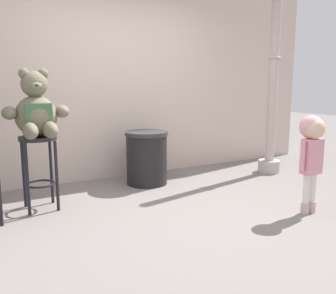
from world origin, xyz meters
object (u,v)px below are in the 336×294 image
teddy_bear (36,112)px  lamppost (272,95)px  child_walking (312,143)px  trash_bin (147,158)px  bar_stool_with_teddy (39,158)px

teddy_bear → lamppost: (3.26, 0.05, 0.13)m
child_walking → trash_bin: bearing=-145.0°
bar_stool_with_teddy → teddy_bear: size_ratio=1.14×
trash_bin → bar_stool_with_teddy: bearing=-166.2°
lamppost → trash_bin: bearing=170.3°
bar_stool_with_teddy → trash_bin: bar_stool_with_teddy is taller
child_walking → lamppost: (0.91, 1.46, 0.43)m
teddy_bear → trash_bin: size_ratio=0.98×
bar_stool_with_teddy → lamppost: bearing=0.4°
bar_stool_with_teddy → trash_bin: 1.45m
bar_stool_with_teddy → child_walking: (2.35, -1.44, 0.17)m
bar_stool_with_teddy → teddy_bear: teddy_bear is taller
bar_stool_with_teddy → child_walking: 2.76m
teddy_bear → trash_bin: 1.59m
teddy_bear → lamppost: 3.27m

